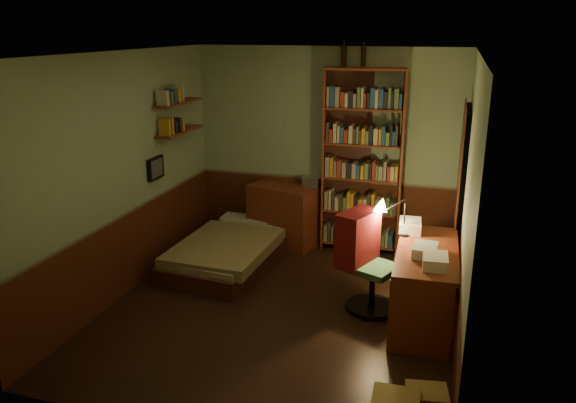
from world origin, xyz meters
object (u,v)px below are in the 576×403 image
(desk, at_px, (425,285))
(office_chair, at_px, (374,260))
(bed, at_px, (231,241))
(mini_stereo, at_px, (313,181))
(desk_lamp, at_px, (405,207))
(dresser, at_px, (283,215))
(cardboard_box_b, at_px, (426,403))
(bookshelf, at_px, (362,163))

(desk, xyz_separation_m, office_chair, (-0.53, 0.05, 0.18))
(bed, relative_size, office_chair, 1.68)
(mini_stereo, xyz_separation_m, desk_lamp, (1.32, -1.37, 0.19))
(desk, relative_size, office_chair, 1.25)
(desk_lamp, bearing_deg, dresser, 123.79)
(mini_stereo, relative_size, desk, 0.17)
(bed, bearing_deg, cardboard_box_b, -37.03)
(desk, height_order, cardboard_box_b, desk)
(dresser, bearing_deg, desk_lamp, -19.38)
(dresser, relative_size, cardboard_box_b, 2.93)
(desk_lamp, bearing_deg, cardboard_box_b, -97.97)
(cardboard_box_b, bearing_deg, bookshelf, 108.61)
(mini_stereo, bearing_deg, desk_lamp, -34.85)
(bookshelf, relative_size, office_chair, 2.10)
(bookshelf, bearing_deg, dresser, 177.01)
(dresser, distance_m, office_chair, 2.10)
(mini_stereo, height_order, bookshelf, bookshelf)
(office_chair, bearing_deg, desk_lamp, 70.29)
(mini_stereo, bearing_deg, office_chair, -46.18)
(desk_lamp, relative_size, cardboard_box_b, 1.97)
(mini_stereo, relative_size, cardboard_box_b, 0.75)
(mini_stereo, bearing_deg, bookshelf, 7.61)
(bookshelf, bearing_deg, cardboard_box_b, -79.17)
(bed, bearing_deg, dresser, 65.91)
(bed, xyz_separation_m, mini_stereo, (0.81, 0.92, 0.59))
(cardboard_box_b, bearing_deg, mini_stereo, 118.06)
(mini_stereo, xyz_separation_m, cardboard_box_b, (1.71, -3.20, -0.76))
(dresser, height_order, cardboard_box_b, dresser)
(dresser, bearing_deg, bed, -102.26)
(bookshelf, bearing_deg, office_chair, -83.28)
(bed, height_order, mini_stereo, mini_stereo)
(bookshelf, xyz_separation_m, desk_lamp, (0.68, -1.33, -0.12))
(mini_stereo, bearing_deg, cardboard_box_b, -50.76)
(dresser, relative_size, bookshelf, 0.39)
(bed, xyz_separation_m, bookshelf, (1.46, 0.88, 0.90))
(desk_lamp, height_order, cardboard_box_b, desk_lamp)
(bed, xyz_separation_m, cardboard_box_b, (2.52, -2.28, -0.17))
(bookshelf, distance_m, cardboard_box_b, 3.50)
(dresser, xyz_separation_m, cardboard_box_b, (2.08, -3.08, -0.29))
(bookshelf, xyz_separation_m, cardboard_box_b, (1.06, -3.16, -1.07))
(bed, relative_size, bookshelf, 0.80)
(cardboard_box_b, bearing_deg, office_chair, 112.69)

